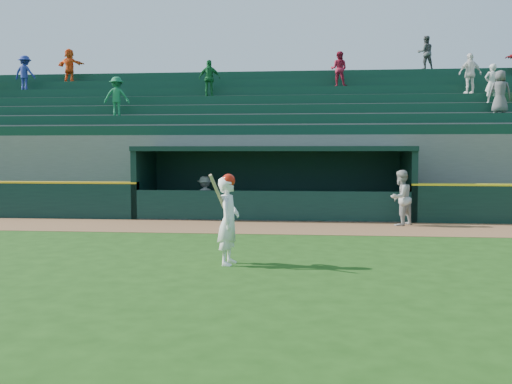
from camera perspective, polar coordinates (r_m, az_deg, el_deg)
ground at (r=12.39m, az=-0.74°, el=-6.52°), size 120.00×120.00×0.00m
warning_track at (r=17.21m, az=1.10°, el=-3.54°), size 40.00×3.00×0.01m
dugout_player_front at (r=18.10m, az=14.26°, el=-0.57°), size 1.05×1.05×1.72m
dugout_player_inside at (r=20.01m, az=-5.13°, el=-0.45°), size 1.05×0.83×1.43m
dugout at (r=20.18m, az=1.82°, el=1.43°), size 9.40×2.80×2.46m
stands at (r=24.72m, az=2.57°, el=4.33°), size 34.50×6.25×7.48m
batter_at_plate at (r=11.48m, az=-2.76°, el=-2.73°), size 0.57×0.79×1.85m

